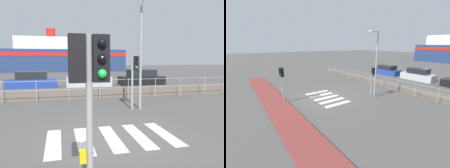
# 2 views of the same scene
# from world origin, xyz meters

# --- Properties ---
(ground_plane) EXTENTS (160.00, 160.00, 0.00)m
(ground_plane) POSITION_xyz_m (0.00, 0.00, 0.00)
(ground_plane) COLOR #565451
(sidewalk_brick) EXTENTS (24.00, 1.80, 0.12)m
(sidewalk_brick) POSITION_xyz_m (0.00, -4.10, 0.06)
(sidewalk_brick) COLOR brown
(sidewalk_brick) RESTS_ON ground_plane
(crosswalk) EXTENTS (4.05, 2.40, 0.01)m
(crosswalk) POSITION_xyz_m (0.10, 0.00, 0.00)
(crosswalk) COLOR silver
(crosswalk) RESTS_ON ground_plane
(seawall) EXTENTS (22.58, 0.55, 0.66)m
(seawall) POSITION_xyz_m (0.00, 7.38, 0.33)
(seawall) COLOR #6B6056
(seawall) RESTS_ON ground_plane
(harbor_fence) EXTENTS (20.36, 0.04, 1.31)m
(harbor_fence) POSITION_xyz_m (0.00, 6.51, 0.85)
(harbor_fence) COLOR #9EA0A3
(harbor_fence) RESTS_ON ground_plane
(traffic_light_near) EXTENTS (0.58, 0.41, 2.85)m
(traffic_light_near) POSITION_xyz_m (-1.07, -3.40, 2.23)
(traffic_light_near) COLOR #9EA0A3
(traffic_light_near) RESTS_ON ground_plane
(traffic_light_far) EXTENTS (0.34, 0.32, 2.66)m
(traffic_light_far) POSITION_xyz_m (2.13, 3.61, 1.96)
(traffic_light_far) COLOR #9EA0A3
(traffic_light_far) RESTS_ON ground_plane
(streetlamp) EXTENTS (0.32, 1.13, 5.81)m
(streetlamp) POSITION_xyz_m (2.45, 3.41, 3.62)
(streetlamp) COLOR #9EA0A3
(streetlamp) RESTS_ON ground_plane
(parked_car_blue) EXTENTS (4.18, 1.82, 1.43)m
(parked_car_blue) POSITION_xyz_m (-3.78, 13.59, 0.61)
(parked_car_blue) COLOR #233D9E
(parked_car_blue) RESTS_ON ground_plane
(parked_car_silver) EXTENTS (4.11, 1.72, 1.58)m
(parked_car_silver) POSITION_xyz_m (1.19, 13.59, 0.67)
(parked_car_silver) COLOR #BCBCC1
(parked_car_silver) RESTS_ON ground_plane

